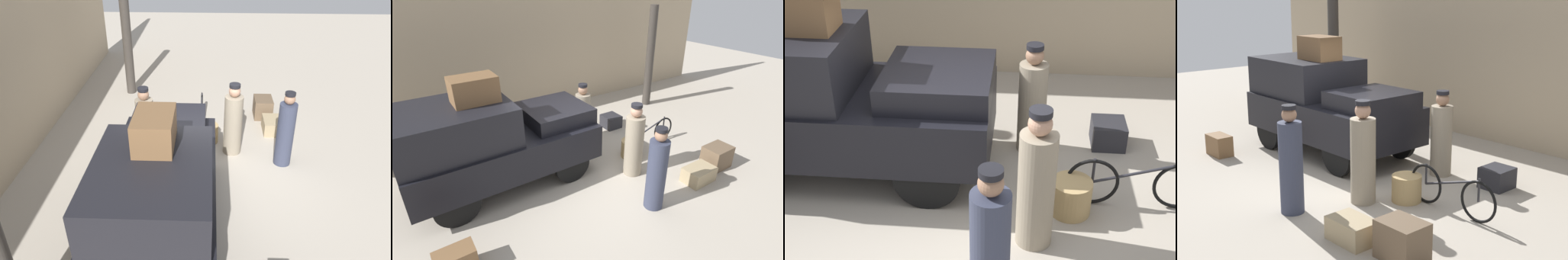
{
  "view_description": "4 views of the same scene",
  "coord_description": "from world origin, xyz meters",
  "views": [
    {
      "loc": [
        -6.65,
        -0.07,
        4.9
      ],
      "look_at": [
        0.2,
        0.2,
        0.95
      ],
      "focal_mm": 35.0,
      "sensor_mm": 36.0,
      "label": 1
    },
    {
      "loc": [
        -3.26,
        -4.92,
        4.07
      ],
      "look_at": [
        0.2,
        0.2,
        0.95
      ],
      "focal_mm": 28.0,
      "sensor_mm": 36.0,
      "label": 2
    },
    {
      "loc": [
        0.7,
        -5.4,
        4.27
      ],
      "look_at": [
        0.2,
        0.2,
        0.95
      ],
      "focal_mm": 50.0,
      "sensor_mm": 36.0,
      "label": 3
    },
    {
      "loc": [
        7.22,
        -6.11,
        3.4
      ],
      "look_at": [
        0.2,
        0.2,
        0.95
      ],
      "focal_mm": 50.0,
      "sensor_mm": 36.0,
      "label": 4
    }
  ],
  "objects": [
    {
      "name": "canopy_pillar_right",
      "position": [
        4.16,
        2.35,
        1.65
      ],
      "size": [
        0.27,
        0.27,
        3.3
      ],
      "color": "#38332D",
      "rests_on": "ground"
    },
    {
      "name": "trunk_wicker_pale",
      "position": [
        1.96,
        1.56,
        0.19
      ],
      "size": [
        0.48,
        0.51,
        0.37
      ],
      "color": "#232328",
      "rests_on": "ground"
    },
    {
      "name": "porter_standing_middle",
      "position": [
        0.83,
        1.36,
        0.73
      ],
      "size": [
        0.4,
        0.4,
        1.61
      ],
      "color": "gray",
      "rests_on": "ground"
    },
    {
      "name": "wicker_basket",
      "position": [
        1.33,
        -0.06,
        0.22
      ],
      "size": [
        0.49,
        0.49,
        0.44
      ],
      "color": "tan",
      "rests_on": "ground"
    },
    {
      "name": "suitcase_black_upright",
      "position": [
        1.88,
        -1.69,
        0.17
      ],
      "size": [
        0.68,
        0.46,
        0.34
      ],
      "color": "#9E8966",
      "rests_on": "ground"
    },
    {
      "name": "truck",
      "position": [
        -1.8,
        0.7,
        1.07
      ],
      "size": [
        3.87,
        1.8,
        1.96
      ],
      "color": "black",
      "rests_on": "ground"
    },
    {
      "name": "trunk_large_brown",
      "position": [
        2.7,
        -1.54,
        0.26
      ],
      "size": [
        0.62,
        0.48,
        0.53
      ],
      "color": "brown",
      "rests_on": "ground"
    },
    {
      "name": "ground_plane",
      "position": [
        0.0,
        0.0,
        0.0
      ],
      "size": [
        30.0,
        30.0,
        0.0
      ],
      "primitive_type": "plane",
      "color": "#A89E8E"
    },
    {
      "name": "bicycle",
      "position": [
        2.12,
        0.12,
        0.34
      ],
      "size": [
        1.71,
        0.04,
        0.7
      ],
      "color": "black",
      "rests_on": "ground"
    },
    {
      "name": "porter_carrying_trunk",
      "position": [
        0.88,
        -0.62,
        0.77
      ],
      "size": [
        0.41,
        0.41,
        1.71
      ],
      "color": "gray",
      "rests_on": "ground"
    },
    {
      "name": "trunk_on_truck_roof",
      "position": [
        -2.01,
        0.7,
        2.21
      ],
      "size": [
        0.82,
        0.56,
        0.49
      ],
      "color": "brown",
      "rests_on": "truck"
    },
    {
      "name": "conductor_in_dark_uniform",
      "position": [
        0.46,
        -1.72,
        0.79
      ],
      "size": [
        0.37,
        0.37,
        1.72
      ],
      "color": "#33384C",
      "rests_on": "ground"
    }
  ]
}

